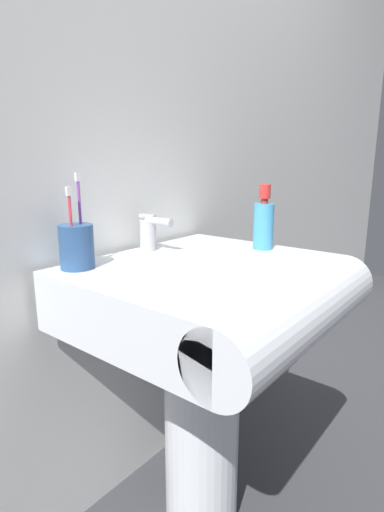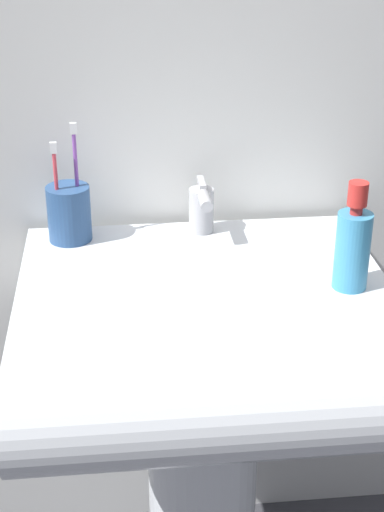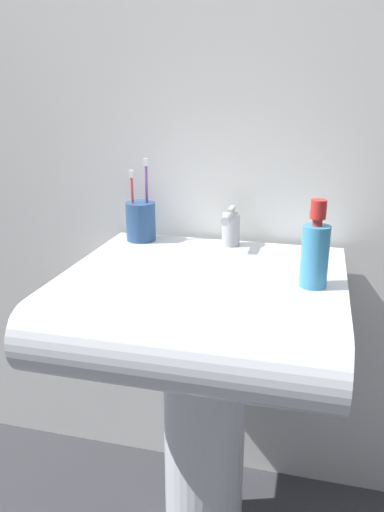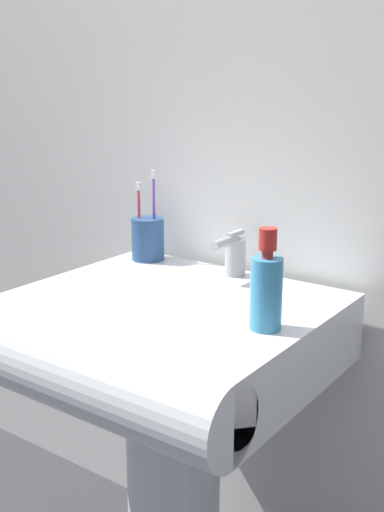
% 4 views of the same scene
% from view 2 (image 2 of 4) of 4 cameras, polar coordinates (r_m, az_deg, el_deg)
% --- Properties ---
extents(sink_pedestal, '(0.21, 0.21, 0.62)m').
position_cam_2_polar(sink_pedestal, '(1.58, 0.76, -16.72)').
color(sink_pedestal, white).
rests_on(sink_pedestal, ground).
extents(sink_basin, '(0.62, 0.58, 0.14)m').
position_cam_2_polar(sink_basin, '(1.30, 1.15, -5.95)').
color(sink_basin, white).
rests_on(sink_basin, sink_pedestal).
extents(faucet, '(0.05, 0.12, 0.10)m').
position_cam_2_polar(faucet, '(1.48, 0.72, 3.56)').
color(faucet, '#B7B7BC').
rests_on(faucet, sink_basin).
extents(toothbrush_cup, '(0.08, 0.08, 0.22)m').
position_cam_2_polar(toothbrush_cup, '(1.47, -8.93, 3.15)').
color(toothbrush_cup, '#2D5184').
rests_on(toothbrush_cup, sink_basin).
extents(soap_bottle, '(0.06, 0.06, 0.18)m').
position_cam_2_polar(soap_bottle, '(1.30, 11.61, 0.72)').
color(soap_bottle, '#3F99CC').
rests_on(soap_bottle, sink_basin).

